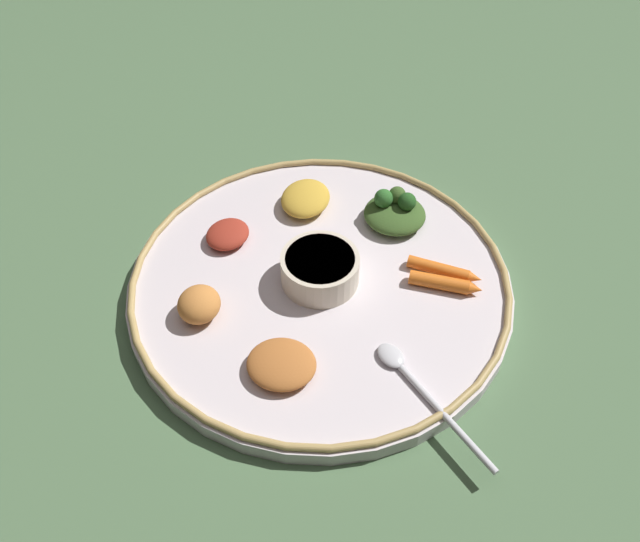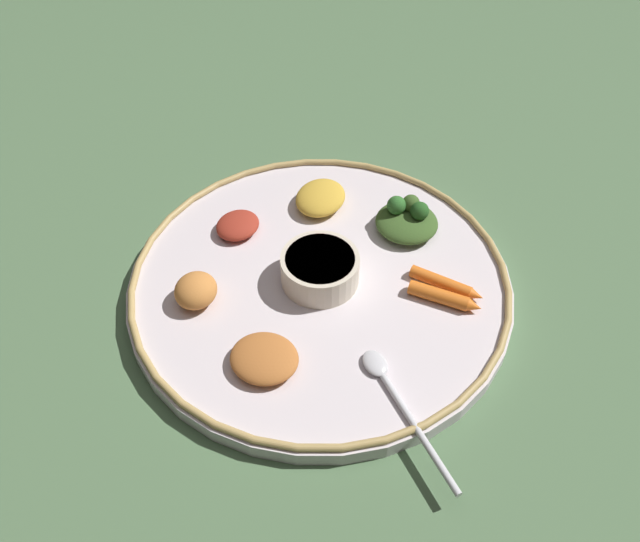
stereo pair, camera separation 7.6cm
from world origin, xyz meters
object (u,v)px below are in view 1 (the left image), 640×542
(center_bowl, at_px, (320,268))
(carrot_outer, at_px, (443,270))
(carrot_near_spoon, at_px, (445,283))
(spoon, at_px, (416,384))
(greens_pile, at_px, (395,211))

(center_bowl, xyz_separation_m, carrot_outer, (0.05, 0.13, -0.01))
(carrot_near_spoon, height_order, carrot_outer, carrot_near_spoon)
(spoon, relative_size, carrot_outer, 2.41)
(greens_pile, bearing_deg, carrot_near_spoon, -2.06)
(carrot_outer, bearing_deg, spoon, -42.01)
(spoon, relative_size, carrot_near_spoon, 2.35)
(greens_pile, distance_m, carrot_outer, 0.10)
(carrot_outer, bearing_deg, center_bowl, -111.73)
(center_bowl, height_order, spoon, center_bowl)
(spoon, height_order, carrot_near_spoon, carrot_near_spoon)
(greens_pile, relative_size, carrot_near_spoon, 1.47)
(spoon, bearing_deg, carrot_near_spoon, 136.08)
(carrot_near_spoon, bearing_deg, spoon, -43.92)
(carrot_near_spoon, bearing_deg, carrot_outer, 150.54)
(center_bowl, distance_m, greens_pile, 0.14)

